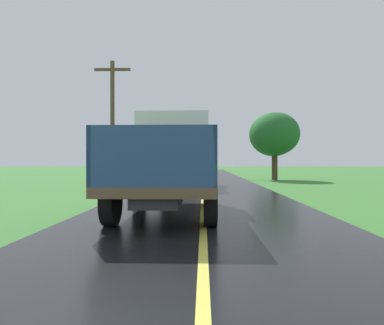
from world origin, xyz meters
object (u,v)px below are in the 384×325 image
at_px(roadside_tree_mid_right, 274,134).
at_px(banana_truck_far, 189,161).
at_px(utility_pole_roadside, 112,121).
at_px(banana_truck_near, 171,160).
at_px(roadside_tree_near_left, 276,134).

bearing_deg(roadside_tree_mid_right, banana_truck_far, -127.93).
height_order(banana_truck_far, utility_pole_roadside, utility_pole_roadside).
relative_size(banana_truck_near, banana_truck_far, 1.00).
height_order(banana_truck_near, roadside_tree_mid_right, roadside_tree_mid_right).
distance_m(utility_pole_roadside, roadside_tree_mid_right, 14.67).
bearing_deg(banana_truck_far, utility_pole_roadside, -140.22).
bearing_deg(banana_truck_far, roadside_tree_mid_right, 52.07).
bearing_deg(banana_truck_far, banana_truck_near, -90.62).
bearing_deg(roadside_tree_mid_right, banana_truck_near, -109.39).
distance_m(utility_pole_roadside, roadside_tree_near_left, 14.26).
bearing_deg(roadside_tree_near_left, banana_truck_far, -130.25).
height_order(banana_truck_far, roadside_tree_mid_right, roadside_tree_mid_right).
distance_m(banana_truck_far, roadside_tree_mid_right, 10.34).
height_order(utility_pole_roadside, roadside_tree_near_left, utility_pole_roadside).
bearing_deg(roadside_tree_mid_right, roadside_tree_near_left, -86.12).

